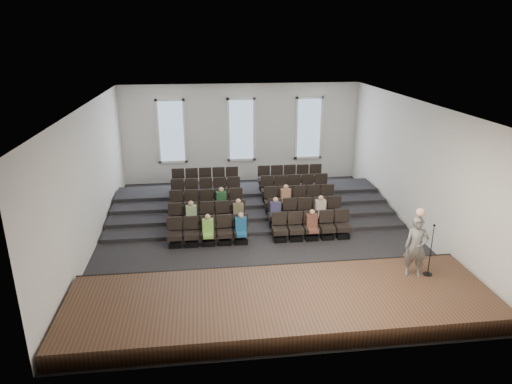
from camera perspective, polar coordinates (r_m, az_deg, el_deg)
ground at (r=17.57m, az=0.32°, el=-5.41°), size 14.00×14.00×0.00m
ceiling at (r=16.14m, az=0.35°, el=10.98°), size 12.00×14.00×0.02m
wall_back at (r=23.46m, az=-1.86°, el=7.34°), size 12.00×0.04×5.00m
wall_front at (r=10.26m, az=5.36°, el=-8.90°), size 12.00×0.04×5.00m
wall_left at (r=17.04m, az=-20.19°, el=1.56°), size 0.04×14.00×5.00m
wall_right at (r=18.42m, az=19.28°, el=2.94°), size 0.04×14.00×5.00m
stage at (r=13.02m, az=3.24°, el=-13.71°), size 11.80×3.60×0.50m
stage_lip at (r=14.52m, az=2.01°, el=-9.95°), size 11.80×0.06×0.52m
risers at (r=20.41m, az=-0.81°, el=-1.23°), size 11.80×4.80×0.60m
seating_rows at (r=18.72m, az=-0.28°, el=-1.56°), size 6.80×4.70×1.67m
windows at (r=23.35m, az=-1.85°, el=7.78°), size 8.44×0.10×3.24m
audience at (r=17.55m, az=-0.08°, el=-2.56°), size 5.45×2.64×1.10m
speaker at (r=14.22m, az=19.40°, el=-6.49°), size 0.78×0.64×1.84m
mic_stand at (r=14.57m, az=20.87°, el=-7.93°), size 0.27×0.27×1.63m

